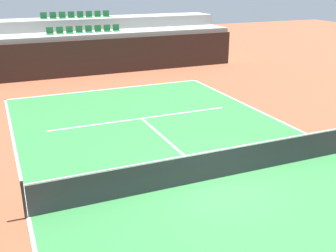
# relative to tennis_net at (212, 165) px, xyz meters

# --- Properties ---
(ground_plane) EXTENTS (80.00, 80.00, 0.00)m
(ground_plane) POSITION_rel_tennis_net_xyz_m (0.00, 0.00, -0.51)
(ground_plane) COLOR brown
(court_surface) EXTENTS (11.00, 24.00, 0.01)m
(court_surface) POSITION_rel_tennis_net_xyz_m (0.00, 0.00, -0.50)
(court_surface) COLOR #2D7238
(court_surface) RESTS_ON ground_plane
(baseline_far) EXTENTS (11.00, 0.10, 0.00)m
(baseline_far) POSITION_rel_tennis_net_xyz_m (0.00, 11.95, -0.50)
(baseline_far) COLOR white
(baseline_far) RESTS_ON court_surface
(sideline_left) EXTENTS (0.10, 24.00, 0.00)m
(sideline_left) POSITION_rel_tennis_net_xyz_m (-5.45, 0.00, -0.50)
(sideline_left) COLOR white
(sideline_left) RESTS_ON court_surface
(service_line_far) EXTENTS (8.26, 0.10, 0.00)m
(service_line_far) POSITION_rel_tennis_net_xyz_m (0.00, 6.40, -0.50)
(service_line_far) COLOR white
(service_line_far) RESTS_ON court_surface
(centre_service_line) EXTENTS (0.10, 6.40, 0.00)m
(centre_service_line) POSITION_rel_tennis_net_xyz_m (0.00, 3.20, -0.50)
(centre_service_line) COLOR white
(centre_service_line) RESTS_ON court_surface
(back_wall) EXTENTS (20.24, 0.30, 2.27)m
(back_wall) POSITION_rel_tennis_net_xyz_m (0.00, 15.90, 0.63)
(back_wall) COLOR black
(back_wall) RESTS_ON ground_plane
(stands_tier_lower) EXTENTS (20.24, 2.40, 2.54)m
(stands_tier_lower) POSITION_rel_tennis_net_xyz_m (0.00, 17.25, 0.76)
(stands_tier_lower) COLOR #9E9E99
(stands_tier_lower) RESTS_ON ground_plane
(stands_tier_upper) EXTENTS (20.24, 2.40, 3.29)m
(stands_tier_upper) POSITION_rel_tennis_net_xyz_m (0.00, 19.65, 1.13)
(stands_tier_upper) COLOR #9E9E99
(stands_tier_upper) RESTS_ON ground_plane
(seating_row_lower) EXTENTS (4.81, 0.44, 0.44)m
(seating_row_lower) POSITION_rel_tennis_net_xyz_m (-0.00, 17.34, 2.16)
(seating_row_lower) COLOR #1E6633
(seating_row_lower) RESTS_ON stands_tier_lower
(seating_row_upper) EXTENTS (4.81, 0.44, 0.44)m
(seating_row_upper) POSITION_rel_tennis_net_xyz_m (-0.00, 19.74, 2.90)
(seating_row_upper) COLOR #1E6633
(seating_row_upper) RESTS_ON stands_tier_upper
(tennis_net) EXTENTS (11.08, 0.08, 1.07)m
(tennis_net) POSITION_rel_tennis_net_xyz_m (0.00, 0.00, 0.00)
(tennis_net) COLOR black
(tennis_net) RESTS_ON court_surface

